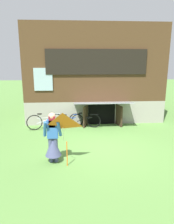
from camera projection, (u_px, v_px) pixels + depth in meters
ground_plane at (105, 147)px, 7.97m from camera, size 60.00×60.00×0.00m
log_house at (92, 73)px, 12.55m from camera, size 7.29×5.81×5.06m
person at (53, 142)px, 6.64m from camera, size 0.61×0.53×1.66m
kite at (63, 126)px, 6.02m from camera, size 0.89×0.81×1.70m
bicycle_black at (85, 120)px, 10.32m from camera, size 1.57×0.39×0.73m
bicycle_blue at (69, 121)px, 10.24m from camera, size 1.47×0.48×0.70m
bicycle_silver at (45, 122)px, 9.97m from camera, size 1.75×0.35×0.81m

